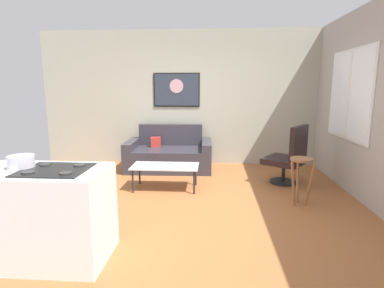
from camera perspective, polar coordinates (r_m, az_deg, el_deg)
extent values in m
cube|color=#9A5A30|center=(4.45, -2.35, -11.30)|extent=(6.40, 6.40, 0.04)
cube|color=#A5A692|center=(6.55, -0.08, 8.52)|extent=(6.40, 0.05, 2.80)
cube|color=#A8A197|center=(4.91, 30.30, 6.38)|extent=(0.05, 6.40, 2.80)
cube|color=#302E36|center=(6.17, -4.30, -2.77)|extent=(1.35, 0.98, 0.43)
cube|color=#302E36|center=(6.47, -3.97, 1.78)|extent=(1.33, 0.20, 0.44)
cube|color=#302E36|center=(6.28, -11.14, -2.00)|extent=(0.21, 0.95, 0.58)
cube|color=#302E36|center=(6.11, 2.71, -2.16)|extent=(0.21, 0.95, 0.58)
cube|color=#AA2E26|center=(6.31, -6.79, 0.40)|extent=(0.22, 0.15, 0.20)
cube|color=silver|center=(4.96, -5.01, -4.13)|extent=(1.07, 0.53, 0.02)
cylinder|color=#232326|center=(4.91, -10.98, -6.83)|extent=(0.03, 0.03, 0.37)
cylinder|color=#232326|center=(4.75, 0.40, -7.20)|extent=(0.03, 0.03, 0.37)
cylinder|color=#232326|center=(5.31, -9.76, -5.42)|extent=(0.03, 0.03, 0.37)
cylinder|color=#232326|center=(5.17, 0.71, -5.71)|extent=(0.03, 0.03, 0.37)
cylinder|color=black|center=(5.57, 16.56, -6.76)|extent=(0.44, 0.44, 0.04)
cylinder|color=black|center=(5.51, 16.67, -4.74)|extent=(0.06, 0.06, 0.37)
cube|color=black|center=(5.47, 16.77, -2.98)|extent=(0.85, 0.85, 0.10)
cube|color=black|center=(5.32, 19.28, 0.17)|extent=(0.42, 0.56, 0.57)
cylinder|color=#92603A|center=(4.49, 19.76, -2.71)|extent=(0.30, 0.30, 0.03)
cylinder|color=#92603A|center=(4.69, 19.08, -6.35)|extent=(0.04, 0.13, 0.64)
cylinder|color=#92603A|center=(4.48, 18.33, -7.09)|extent=(0.13, 0.09, 0.64)
cylinder|color=#92603A|center=(4.54, 21.09, -7.03)|extent=(0.13, 0.09, 0.64)
cube|color=silver|center=(3.35, -27.52, -11.58)|extent=(1.42, 0.70, 0.88)
cube|color=black|center=(3.09, -24.16, -4.39)|extent=(0.60, 0.52, 0.01)
cylinder|color=#2D2D2D|center=(3.06, -28.22, -4.66)|extent=(0.11, 0.11, 0.01)
cylinder|color=#2D2D2D|center=(2.89, -22.49, -5.01)|extent=(0.11, 0.11, 0.01)
cylinder|color=#2D2D2D|center=(3.29, -25.66, -3.43)|extent=(0.11, 0.11, 0.01)
cylinder|color=#2D2D2D|center=(3.14, -20.24, -3.68)|extent=(0.11, 0.11, 0.01)
cylinder|color=silver|center=(3.31, -29.14, -3.86)|extent=(0.13, 0.13, 0.01)
cylinder|color=silver|center=(3.30, -29.23, -2.94)|extent=(0.24, 0.24, 0.12)
cube|color=black|center=(6.53, -2.89, 10.04)|extent=(0.97, 0.01, 0.70)
cube|color=#2C3341|center=(6.53, -2.90, 10.04)|extent=(0.92, 0.02, 0.65)
cylinder|color=#C7989F|center=(6.51, -2.92, 10.73)|extent=(0.29, 0.01, 0.29)
cube|color=silver|center=(5.43, 27.30, 8.14)|extent=(0.02, 1.49, 1.41)
cube|color=white|center=(5.43, 27.21, 8.15)|extent=(0.01, 1.41, 1.33)
cube|color=silver|center=(5.43, 27.17, 8.15)|extent=(0.01, 0.04, 1.33)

